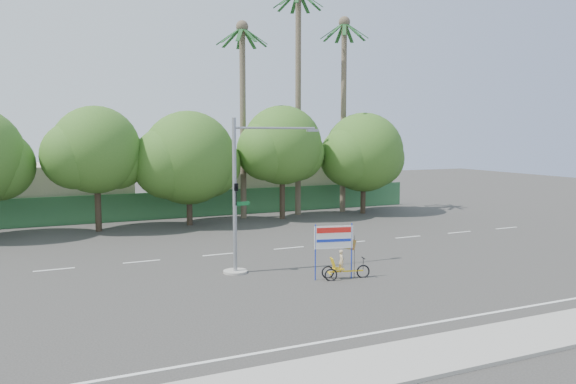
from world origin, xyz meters
name	(u,v)px	position (x,y,z in m)	size (l,w,h in m)	color
ground	(325,288)	(0.00, 0.00, 0.00)	(120.00, 120.00, 0.00)	#33302D
sidewalk_near	(449,352)	(0.00, -7.50, 0.06)	(50.00, 2.40, 0.12)	gray
fence	(191,204)	(0.00, 21.50, 1.00)	(38.00, 0.08, 2.00)	#336B3D
building_left	(45,191)	(-10.00, 26.00, 2.00)	(12.00, 8.00, 4.00)	beige
building_right	(267,185)	(8.00, 26.00, 1.80)	(14.00, 8.00, 3.60)	beige
tree_left	(95,153)	(-7.05, 18.00, 5.06)	(6.66, 5.60, 8.07)	#473828
tree_center	(188,160)	(-1.05, 18.00, 4.47)	(7.62, 6.40, 7.85)	#473828
tree_right	(282,148)	(5.95, 18.00, 5.24)	(6.90, 5.80, 8.36)	#473828
tree_far_right	(363,155)	(12.95, 18.00, 4.64)	(7.38, 6.20, 7.94)	#473828
palm_tall	(298,79)	(8.00, 19.50, 10.46)	(3.73, 3.79, 17.45)	#70604C
palm_mid	(344,94)	(12.00, 19.50, 9.40)	(3.73, 3.79, 15.45)	#70604C
palm_short	(243,98)	(3.50, 19.50, 8.86)	(3.73, 3.79, 14.45)	#70604C
traffic_signal	(241,209)	(-2.20, 3.98, 2.92)	(4.72, 1.10, 7.00)	gray
trike_billboard	(339,256)	(1.24, 1.10, 0.99)	(2.46, 0.89, 2.47)	black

